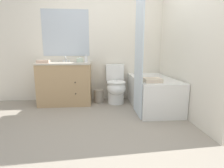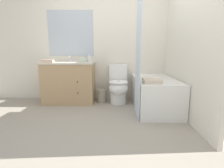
{
  "view_description": "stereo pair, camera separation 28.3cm",
  "coord_description": "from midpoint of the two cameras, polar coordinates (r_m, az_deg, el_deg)",
  "views": [
    {
      "loc": [
        -0.12,
        -2.19,
        1.06
      ],
      "look_at": [
        0.13,
        0.72,
        0.5
      ],
      "focal_mm": 28.0,
      "sensor_mm": 36.0,
      "label": 1
    },
    {
      "loc": [
        0.16,
        -2.2,
        1.06
      ],
      "look_at": [
        0.13,
        0.72,
        0.5
      ],
      "focal_mm": 28.0,
      "sensor_mm": 36.0,
      "label": 2
    }
  ],
  "objects": [
    {
      "name": "ground_plane",
      "position": [
        2.44,
        -5.0,
        -14.87
      ],
      "size": [
        14.0,
        14.0,
        0.0
      ],
      "primitive_type": "plane",
      "color": "gray"
    },
    {
      "name": "bath_towel_folded",
      "position": [
        2.82,
        10.27,
        1.24
      ],
      "size": [
        0.27,
        0.24,
        0.06
      ],
      "color": "beige",
      "rests_on": "bathtub"
    },
    {
      "name": "toilet",
      "position": [
        3.52,
        -1.06,
        -0.72
      ],
      "size": [
        0.38,
        0.64,
        0.77
      ],
      "color": "white",
      "rests_on": "ground_plane"
    },
    {
      "name": "wall_right",
      "position": [
        3.26,
        18.63,
        13.74
      ],
      "size": [
        0.05,
        2.6,
        2.5
      ],
      "color": "silver",
      "rests_on": "ground_plane"
    },
    {
      "name": "shower_curtain",
      "position": [
        2.81,
        5.87,
        9.79
      ],
      "size": [
        0.01,
        0.53,
        2.0
      ],
      "color": "silver",
      "rests_on": "ground_plane"
    },
    {
      "name": "soap_dispenser",
      "position": [
        3.55,
        -10.7,
        8.05
      ],
      "size": [
        0.07,
        0.07,
        0.15
      ],
      "color": "white",
      "rests_on": "vanity_cabinet"
    },
    {
      "name": "bathtub",
      "position": [
        3.33,
        10.66,
        -2.73
      ],
      "size": [
        0.7,
        1.35,
        0.56
      ],
      "color": "white",
      "rests_on": "ground_plane"
    },
    {
      "name": "tissue_box",
      "position": [
        3.69,
        -12.6,
        7.64
      ],
      "size": [
        0.12,
        0.12,
        0.1
      ],
      "color": "silver",
      "rests_on": "vanity_cabinet"
    },
    {
      "name": "vanity_cabinet",
      "position": [
        3.64,
        -17.05,
        0.34
      ],
      "size": [
        1.02,
        0.61,
        0.83
      ],
      "color": "tan",
      "rests_on": "ground_plane"
    },
    {
      "name": "sink_faucet",
      "position": [
        3.77,
        -16.86,
        7.44
      ],
      "size": [
        0.14,
        0.12,
        0.12
      ],
      "color": "silver",
      "rests_on": "vanity_cabinet"
    },
    {
      "name": "hand_towel_folded",
      "position": [
        3.53,
        -23.72,
        6.7
      ],
      "size": [
        0.22,
        0.13,
        0.06
      ],
      "color": "tan",
      "rests_on": "vanity_cabinet"
    },
    {
      "name": "wall_back",
      "position": [
        3.82,
        -5.4,
        13.76
      ],
      "size": [
        8.0,
        0.06,
        2.5
      ],
      "color": "silver",
      "rests_on": "ground_plane"
    },
    {
      "name": "wastebasket",
      "position": [
        3.63,
        -6.59,
        -3.9
      ],
      "size": [
        0.2,
        0.2,
        0.27
      ],
      "color": "gray",
      "rests_on": "ground_plane"
    }
  ]
}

